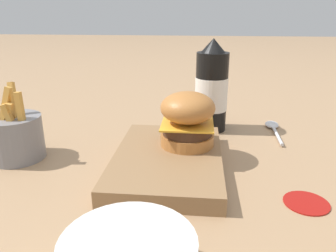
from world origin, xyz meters
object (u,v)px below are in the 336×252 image
Objects in this scene: burger at (187,119)px; fries_basket at (16,136)px; ketchup_bottle at (211,90)px; serving_board at (168,160)px; spoon at (273,127)px.

burger is 0.71× the size of fries_basket.
serving_board is at bearing 159.33° from ketchup_bottle.
ketchup_bottle is 0.42m from fries_basket.
burger reaches higher than spoon.
spoon is (0.01, -0.15, -0.09)m from ketchup_bottle.
burger is 0.27m from spoon.
fries_basket is at bearing 118.21° from ketchup_bottle.
ketchup_bottle is at bearing -61.79° from fries_basket.
fries_basket reaches higher than burger.
spoon is at bearing -45.99° from serving_board.
ketchup_bottle reaches higher than spoon.
serving_board is at bearing 135.76° from spoon.
ketchup_bottle is 1.40× the size of spoon.
ketchup_bottle is 0.17m from spoon.
ketchup_bottle is 1.47× the size of fries_basket.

